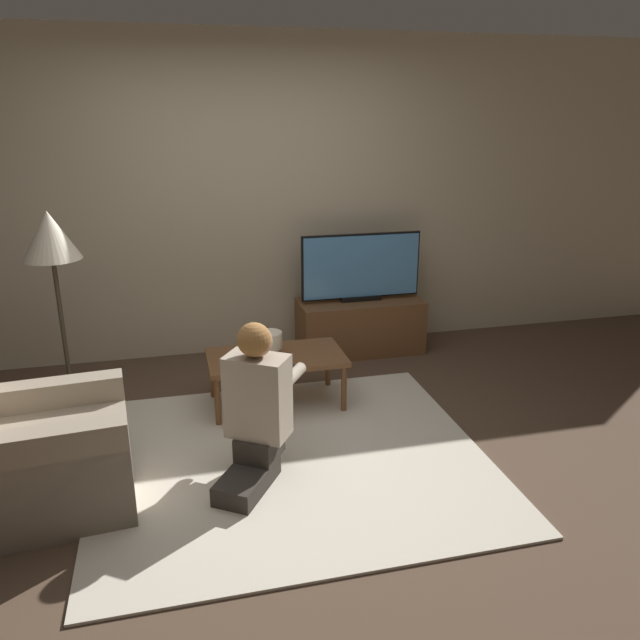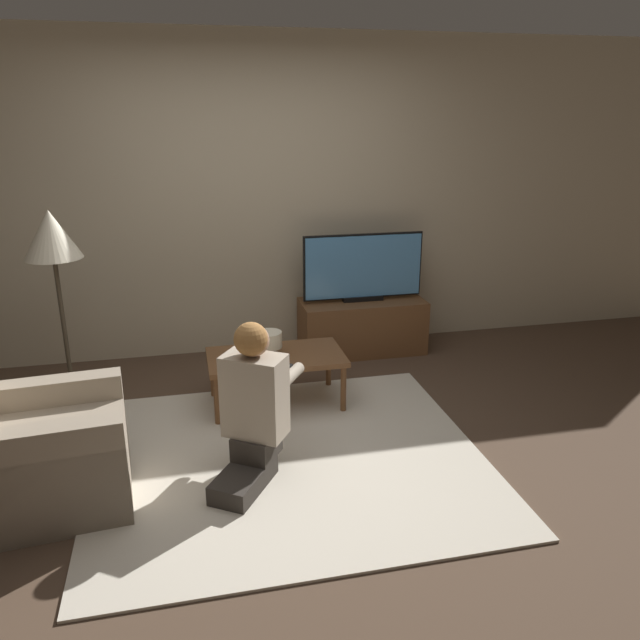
# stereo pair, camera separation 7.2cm
# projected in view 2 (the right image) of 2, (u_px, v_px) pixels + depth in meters

# --- Properties ---
(ground_plane) EXTENTS (10.00, 10.00, 0.00)m
(ground_plane) POSITION_uv_depth(u_px,v_px,m) (289.00, 460.00, 3.76)
(ground_plane) COLOR brown
(wall_back) EXTENTS (10.00, 0.06, 2.60)m
(wall_back) POSITION_uv_depth(u_px,v_px,m) (246.00, 200.00, 5.12)
(wall_back) COLOR beige
(wall_back) RESTS_ON ground_plane
(rug) EXTENTS (2.31, 2.08, 0.02)m
(rug) POSITION_uv_depth(u_px,v_px,m) (289.00, 459.00, 3.76)
(rug) COLOR beige
(rug) RESTS_ON ground_plane
(tv_stand) EXTENTS (1.05, 0.45, 0.46)m
(tv_stand) POSITION_uv_depth(u_px,v_px,m) (362.00, 326.00, 5.38)
(tv_stand) COLOR brown
(tv_stand) RESTS_ON ground_plane
(tv) EXTENTS (1.02, 0.08, 0.57)m
(tv) POSITION_uv_depth(u_px,v_px,m) (363.00, 267.00, 5.21)
(tv) COLOR black
(tv) RESTS_ON tv_stand
(coffee_table) EXTENTS (0.94, 0.52, 0.38)m
(coffee_table) POSITION_uv_depth(u_px,v_px,m) (276.00, 360.00, 4.35)
(coffee_table) COLOR brown
(coffee_table) RESTS_ON ground_plane
(floor_lamp) EXTENTS (0.36, 0.36, 1.41)m
(floor_lamp) POSITION_uv_depth(u_px,v_px,m) (53.00, 247.00, 3.95)
(floor_lamp) COLOR #4C4233
(floor_lamp) RESTS_ON ground_plane
(armchair) EXTENTS (0.91, 0.79, 0.85)m
(armchair) POSITION_uv_depth(u_px,v_px,m) (36.00, 456.00, 3.26)
(armchair) COLOR gray
(armchair) RESTS_ON ground_plane
(person_kneeling) EXTENTS (0.64, 0.80, 0.92)m
(person_kneeling) POSITION_uv_depth(u_px,v_px,m) (254.00, 403.00, 3.45)
(person_kneeling) COLOR #332D28
(person_kneeling) RESTS_ON rug
(table_lamp) EXTENTS (0.18, 0.18, 0.17)m
(table_lamp) POSITION_uv_depth(u_px,v_px,m) (269.00, 341.00, 4.30)
(table_lamp) COLOR #4C3823
(table_lamp) RESTS_ON coffee_table
(remote) EXTENTS (0.04, 0.15, 0.02)m
(remote) POSITION_uv_depth(u_px,v_px,m) (282.00, 359.00, 4.25)
(remote) COLOR black
(remote) RESTS_ON coffee_table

